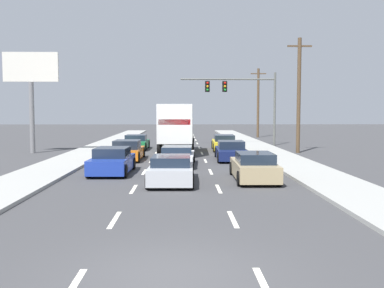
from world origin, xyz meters
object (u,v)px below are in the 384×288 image
car_yellow (224,143)px  utility_pole_far (258,102)px  car_tan (254,167)px  roadside_billboard (31,81)px  traffic_signal_mast (235,92)px  utility_pole_mid (299,94)px  car_green (136,143)px  car_orange (128,151)px  box_truck (177,125)px  car_blue (112,161)px  car_white (177,156)px  car_silver (172,170)px  car_navy (231,151)px

car_yellow → utility_pole_far: utility_pole_far is taller
car_tan → roadside_billboard: 20.08m
car_yellow → traffic_signal_mast: 6.64m
utility_pole_mid → car_green: bearing=165.3°
car_orange → car_tan: bearing=-51.7°
box_truck → car_tan: size_ratio=1.82×
car_green → car_orange: size_ratio=0.96×
car_blue → traffic_signal_mast: bearing=65.0°
box_truck → utility_pole_far: 21.68m
car_white → car_tan: 6.55m
car_blue → traffic_signal_mast: size_ratio=0.49×
car_yellow → roadside_billboard: roadside_billboard is taller
car_blue → utility_pole_far: size_ratio=0.52×
car_green → car_blue: car_blue is taller
car_orange → car_white: (3.19, -2.94, -0.06)m
car_tan → car_blue: bearing=160.7°
car_white → utility_pole_far: size_ratio=0.54×
car_green → utility_pole_mid: utility_pole_mid is taller
car_tan → utility_pole_far: 33.12m
car_blue → car_silver: size_ratio=0.93×
car_green → car_orange: car_orange is taller
car_blue → utility_pole_mid: (12.11, 10.67, 3.76)m
car_navy → car_tan: bearing=-89.2°
car_tan → traffic_signal_mast: (1.54, 20.07, 4.22)m
car_silver → utility_pole_far: 34.54m
car_white → car_yellow: (3.59, 9.64, 0.06)m
traffic_signal_mast → roadside_billboard: size_ratio=1.16×
car_green → car_navy: bearing=-49.1°
car_blue → car_white: 4.51m
car_navy → traffic_signal_mast: size_ratio=0.55×
car_navy → traffic_signal_mast: 12.58m
utility_pole_mid → car_white: bearing=-139.9°
box_truck → car_silver: box_truck is taller
car_orange → car_navy: bearing=-1.0°
box_truck → utility_pole_mid: (9.02, 0.04, 2.32)m
car_yellow → car_tan: (-0.08, -15.16, 0.01)m
utility_pole_mid → box_truck: bearing=-179.7°
car_orange → car_silver: 9.56m
car_orange → utility_pole_mid: 13.46m
car_green → box_truck: 4.91m
box_truck → car_silver: (-0.06, -13.59, -1.48)m
car_orange → car_white: size_ratio=0.98×
car_orange → utility_pole_mid: bearing=20.6°
car_yellow → utility_pole_far: (5.63, 17.27, 3.58)m
car_white → utility_pole_mid: 12.25m
box_truck → car_yellow: box_truck is taller
car_green → utility_pole_far: (12.66, 16.17, 3.62)m
car_blue → car_yellow: size_ratio=0.93×
car_green → car_yellow: car_yellow is taller
box_truck → traffic_signal_mast: size_ratio=0.93×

